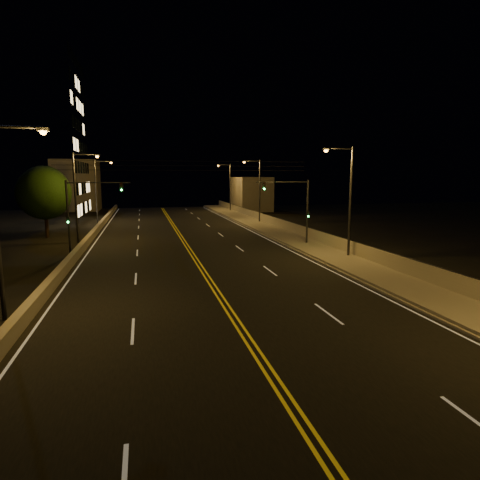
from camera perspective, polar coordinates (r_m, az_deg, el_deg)
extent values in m
cube|color=black|center=(27.32, -5.09, -4.68)|extent=(18.00, 120.00, 0.02)
cube|color=gray|center=(30.75, 15.26, -3.15)|extent=(3.60, 120.00, 0.30)
cube|color=gray|center=(29.92, 12.10, -3.51)|extent=(0.14, 120.00, 0.15)
cube|color=gray|center=(31.45, 17.94, -1.80)|extent=(0.30, 120.00, 1.00)
cube|color=gray|center=(27.47, -24.47, -4.63)|extent=(0.45, 120.00, 0.73)
cube|color=gray|center=(77.65, 1.59, 6.59)|extent=(6.00, 10.00, 6.34)
cube|color=gray|center=(83.35, -22.19, 7.21)|extent=(8.00, 8.00, 9.58)
cylinder|color=black|center=(31.36, 17.99, -0.85)|extent=(0.06, 120.00, 0.06)
cube|color=silver|center=(27.44, -23.22, -5.30)|extent=(0.12, 116.00, 0.00)
cube|color=silver|center=(29.79, 11.53, -3.65)|extent=(0.12, 116.00, 0.00)
cube|color=gold|center=(27.30, -5.40, -4.67)|extent=(0.12, 116.00, 0.00)
cube|color=gold|center=(27.34, -4.78, -4.64)|extent=(0.12, 116.00, 0.00)
cube|color=silver|center=(17.97, -15.01, -12.31)|extent=(0.12, 3.00, 0.00)
cube|color=silver|center=(26.56, -14.61, -5.31)|extent=(0.12, 3.00, 0.00)
cube|color=silver|center=(35.36, -14.41, -1.76)|extent=(0.12, 3.00, 0.00)
cube|color=silver|center=(44.24, -14.30, 0.37)|extent=(0.12, 3.00, 0.00)
cube|color=silver|center=(53.15, -14.22, 1.78)|extent=(0.12, 3.00, 0.00)
cube|color=silver|center=(62.10, -14.16, 2.79)|extent=(0.12, 3.00, 0.00)
cube|color=silver|center=(71.05, -14.12, 3.55)|extent=(0.12, 3.00, 0.00)
cube|color=silver|center=(80.02, -14.09, 4.13)|extent=(0.12, 3.00, 0.00)
cube|color=silver|center=(19.82, 12.43, -10.16)|extent=(0.12, 3.00, 0.00)
cube|color=silver|center=(27.85, 4.29, -4.38)|extent=(0.12, 3.00, 0.00)
cube|color=silver|center=(36.34, -0.08, -1.19)|extent=(0.12, 3.00, 0.00)
cube|color=silver|center=(45.02, -2.77, 0.78)|extent=(0.12, 3.00, 0.00)
cube|color=silver|center=(53.81, -4.59, 2.12)|extent=(0.12, 3.00, 0.00)
cube|color=silver|center=(62.66, -5.90, 3.07)|extent=(0.12, 3.00, 0.00)
cube|color=silver|center=(71.55, -6.88, 3.79)|extent=(0.12, 3.00, 0.00)
cube|color=silver|center=(80.46, -7.65, 4.35)|extent=(0.12, 3.00, 0.00)
cylinder|color=#2D2D33|center=(32.39, 15.42, 4.97)|extent=(0.20, 0.20, 8.71)
cylinder|color=#2D2D33|center=(31.87, 13.97, 12.53)|extent=(2.20, 0.12, 0.12)
cube|color=#2D2D33|center=(31.38, 12.14, 12.53)|extent=(0.50, 0.25, 0.14)
sphere|color=#FF9E2D|center=(31.37, 12.13, 12.35)|extent=(0.28, 0.28, 0.28)
cylinder|color=#2D2D33|center=(55.45, 2.81, 6.83)|extent=(0.20, 0.20, 8.71)
cylinder|color=#2D2D33|center=(55.15, 1.73, 11.20)|extent=(2.20, 0.12, 0.12)
cube|color=#2D2D33|center=(54.86, 0.60, 11.14)|extent=(0.50, 0.25, 0.14)
sphere|color=#FF9E2D|center=(54.86, 0.60, 11.03)|extent=(0.28, 0.28, 0.28)
cylinder|color=#2D2D33|center=(73.90, -1.40, 7.38)|extent=(0.20, 0.20, 8.71)
cylinder|color=#2D2D33|center=(73.67, -2.27, 10.65)|extent=(2.20, 0.12, 0.12)
cube|color=#2D2D33|center=(73.46, -3.12, 10.59)|extent=(0.50, 0.25, 0.14)
sphere|color=#FF9E2D|center=(73.45, -3.12, 10.51)|extent=(0.28, 0.28, 0.28)
cylinder|color=#2D2D33|center=(20.29, -29.36, 13.82)|extent=(2.20, 0.12, 0.12)
cube|color=#2D2D33|center=(20.03, -26.23, 13.92)|extent=(0.50, 0.25, 0.14)
sphere|color=#FF9E2D|center=(20.02, -26.21, 13.64)|extent=(0.28, 0.28, 0.28)
cylinder|color=#2D2D33|center=(42.15, -22.35, 5.48)|extent=(0.20, 0.20, 8.71)
cylinder|color=#2D2D33|center=(42.00, -21.19, 11.29)|extent=(2.20, 0.12, 0.12)
cube|color=#2D2D33|center=(41.87, -19.66, 11.28)|extent=(0.50, 0.25, 0.14)
sphere|color=#FF9E2D|center=(41.87, -19.66, 11.14)|extent=(0.28, 0.28, 0.28)
cylinder|color=#2D2D33|center=(60.24, -19.79, 6.49)|extent=(0.20, 0.20, 8.71)
cylinder|color=#2D2D33|center=(60.14, -18.95, 10.54)|extent=(2.20, 0.12, 0.12)
cube|color=#2D2D33|center=(60.05, -17.88, 10.53)|extent=(0.50, 0.25, 0.14)
sphere|color=#FF9E2D|center=(60.05, -17.88, 10.43)|extent=(0.28, 0.28, 0.28)
cylinder|color=#2D2D33|center=(37.92, 9.55, 3.78)|extent=(0.18, 0.18, 6.17)
cylinder|color=#2D2D33|center=(36.86, 6.06, 8.20)|extent=(5.00, 0.10, 0.10)
cube|color=black|center=(36.31, 3.42, 7.67)|extent=(0.28, 0.18, 0.80)
sphere|color=#19FF4C|center=(36.21, 3.47, 7.27)|extent=(0.14, 0.14, 0.14)
cube|color=black|center=(37.79, 9.64, 3.64)|extent=(0.22, 0.14, 0.55)
cylinder|color=#2D2D33|center=(35.37, -23.23, 2.81)|extent=(0.18, 0.18, 6.17)
cylinder|color=#2D2D33|center=(34.87, -19.44, 7.70)|extent=(5.00, 0.10, 0.10)
cube|color=black|center=(34.75, -16.52, 7.26)|extent=(0.28, 0.18, 0.80)
sphere|color=#19FF4C|center=(34.65, -16.51, 6.84)|extent=(0.14, 0.14, 0.14)
cube|color=black|center=(35.23, -23.26, 2.64)|extent=(0.22, 0.14, 0.55)
cylinder|color=black|center=(35.98, -7.55, 9.80)|extent=(22.00, 0.03, 0.03)
cylinder|color=black|center=(35.98, -7.57, 10.44)|extent=(22.00, 0.03, 0.03)
cylinder|color=black|center=(36.00, -7.58, 11.07)|extent=(22.00, 0.03, 0.03)
cylinder|color=black|center=(47.41, -25.80, 1.87)|extent=(0.36, 0.36, 2.61)
sphere|color=black|center=(47.16, -26.08, 5.98)|extent=(5.51, 5.51, 5.51)
cylinder|color=black|center=(53.98, -25.79, 2.69)|extent=(0.36, 0.36, 2.71)
sphere|color=black|center=(53.76, -26.05, 6.44)|extent=(5.72, 5.72, 5.72)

